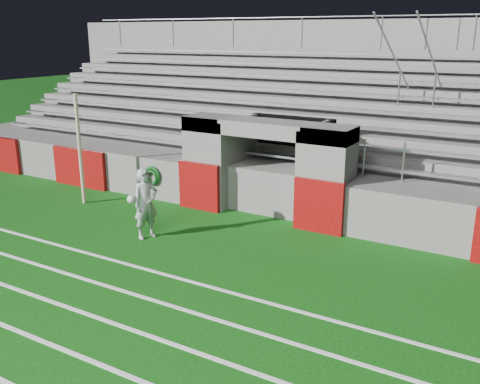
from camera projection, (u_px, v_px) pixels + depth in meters
The scene contains 5 objects.
ground at pixel (192, 258), 11.93m from camera, with size 90.00×90.00×0.00m, color #0B440B.
field_post at pixel (80, 150), 15.34m from camera, with size 0.11×0.11×3.20m, color tan.
stadium_structure at pixel (327, 135), 18.10m from camera, with size 26.00×8.48×5.42m.
goalkeeper_with_ball at pixel (146, 204), 12.89m from camera, with size 0.62×0.76×1.72m.
hose_coil at pixel (152, 176), 15.84m from camera, with size 0.58×0.15×0.58m.
Camera 1 is at (6.49, -8.97, 4.81)m, focal length 40.00 mm.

